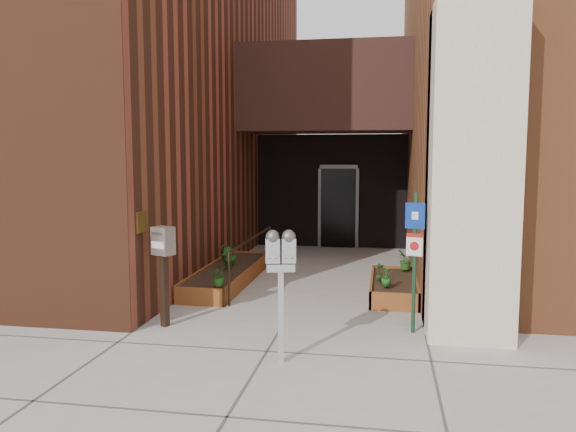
% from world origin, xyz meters
% --- Properties ---
extents(ground, '(80.00, 80.00, 0.00)m').
position_xyz_m(ground, '(0.00, 0.00, 0.00)').
color(ground, '#9E9991').
rests_on(ground, ground).
extents(architecture, '(20.00, 14.60, 10.00)m').
position_xyz_m(architecture, '(-0.18, 6.89, 4.98)').
color(architecture, brown).
rests_on(architecture, ground).
extents(planter_left, '(0.90, 3.60, 0.30)m').
position_xyz_m(planter_left, '(-1.55, 2.70, 0.13)').
color(planter_left, brown).
rests_on(planter_left, ground).
extents(planter_right, '(0.80, 2.20, 0.30)m').
position_xyz_m(planter_right, '(1.60, 2.20, 0.13)').
color(planter_right, brown).
rests_on(planter_right, ground).
extents(handrail, '(0.04, 3.34, 0.90)m').
position_xyz_m(handrail, '(-1.05, 2.65, 0.75)').
color(handrail, black).
rests_on(handrail, ground).
extents(parking_meter, '(0.37, 0.21, 1.58)m').
position_xyz_m(parking_meter, '(0.24, -1.32, 1.23)').
color(parking_meter, '#B9B8BB').
rests_on(parking_meter, ground).
extents(sign_post, '(0.26, 0.09, 1.94)m').
position_xyz_m(sign_post, '(1.83, 0.08, 1.19)').
color(sign_post, '#12321C').
rests_on(sign_post, ground).
extents(payment_dropbox, '(0.35, 0.31, 1.44)m').
position_xyz_m(payment_dropbox, '(-1.66, -0.22, 1.04)').
color(payment_dropbox, black).
rests_on(payment_dropbox, ground).
extents(shrub_left_a, '(0.41, 0.41, 0.34)m').
position_xyz_m(shrub_left_a, '(-1.25, 1.10, 0.47)').
color(shrub_left_a, '#275F1B').
rests_on(shrub_left_a, planter_left).
extents(shrub_left_b, '(0.30, 0.30, 0.39)m').
position_xyz_m(shrub_left_b, '(-1.53, 2.61, 0.49)').
color(shrub_left_b, '#1B5117').
rests_on(shrub_left_b, planter_left).
extents(shrub_left_c, '(0.25, 0.25, 0.38)m').
position_xyz_m(shrub_left_c, '(-1.58, 3.03, 0.49)').
color(shrub_left_c, '#225D1A').
rests_on(shrub_left_c, planter_left).
extents(shrub_left_d, '(0.24, 0.24, 0.37)m').
position_xyz_m(shrub_left_d, '(-1.85, 3.43, 0.48)').
color(shrub_left_d, '#19591F').
rests_on(shrub_left_d, planter_left).
extents(shrub_right_a, '(0.19, 0.19, 0.32)m').
position_xyz_m(shrub_right_a, '(1.47, 1.57, 0.46)').
color(shrub_right_a, '#1E631C').
rests_on(shrub_right_a, planter_right).
extents(shrub_right_b, '(0.17, 0.17, 0.31)m').
position_xyz_m(shrub_right_b, '(1.35, 1.96, 0.46)').
color(shrub_right_b, '#235317').
rests_on(shrub_right_b, planter_right).
extents(shrub_right_c, '(0.35, 0.35, 0.37)m').
position_xyz_m(shrub_right_c, '(1.83, 2.99, 0.48)').
color(shrub_right_c, '#275F1B').
rests_on(shrub_right_c, planter_right).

